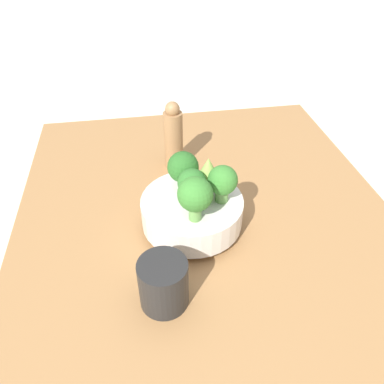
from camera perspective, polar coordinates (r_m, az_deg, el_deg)
ground_plane at (r=0.83m, az=2.09°, el=-5.21°), size 6.00×6.00×0.00m
table at (r=0.82m, az=2.12°, el=-4.27°), size 0.94×0.80×0.04m
bowl at (r=0.75m, az=0.00°, el=-2.99°), size 0.20×0.20×0.07m
broccoli_floret_right at (r=0.75m, az=-1.37°, el=3.78°), size 0.06×0.06×0.07m
broccoli_floret_center at (r=0.70m, az=0.00°, el=1.30°), size 0.06×0.06×0.07m
romanesco_piece_near at (r=0.73m, az=2.45°, el=3.11°), size 0.05×0.05×0.08m
broccoli_floret_left at (r=0.65m, az=0.49°, el=-0.52°), size 0.06×0.06×0.09m
broccoli_floret_front at (r=0.70m, az=4.69°, el=1.62°), size 0.06×0.06×0.08m
cup at (r=0.63m, az=-4.37°, el=-13.71°), size 0.08×0.08×0.09m
pepper_mill at (r=0.90m, az=-2.85°, el=8.36°), size 0.05×0.05×0.17m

